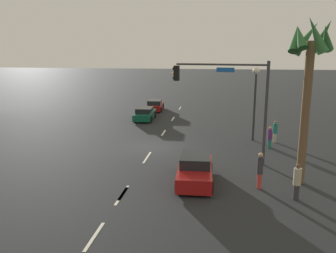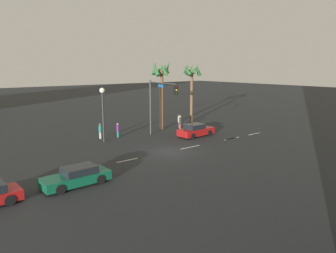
{
  "view_description": "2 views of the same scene",
  "coord_description": "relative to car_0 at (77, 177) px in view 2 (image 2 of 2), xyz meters",
  "views": [
    {
      "loc": [
        24.82,
        4.57,
        7.07
      ],
      "look_at": [
        1.4,
        1.24,
        1.9
      ],
      "focal_mm": 37.62,
      "sensor_mm": 36.0,
      "label": 1
    },
    {
      "loc": [
        -17.9,
        -22.59,
        7.91
      ],
      "look_at": [
        0.78,
        1.25,
        2.14
      ],
      "focal_mm": 33.59,
      "sensor_mm": 36.0,
      "label": 2
    }
  ],
  "objects": [
    {
      "name": "car_2",
      "position": [
        16.88,
        6.3,
        0.07
      ],
      "size": [
        4.49,
        2.05,
        1.44
      ],
      "color": "maroon",
      "rests_on": "ground_plane"
    },
    {
      "name": "streetlamp",
      "position": [
        7.2,
        10.28,
        3.48
      ],
      "size": [
        0.56,
        0.56,
        5.77
      ],
      "color": "#2D2D33",
      "rests_on": "ground_plane"
    },
    {
      "name": "lane_stripe_5",
      "position": [
        19.34,
        2.83,
        -0.59
      ],
      "size": [
        2.22,
        0.14,
        0.01
      ],
      "primitive_type": "cube",
      "color": "silver",
      "rests_on": "ground_plane"
    },
    {
      "name": "lane_stripe_4",
      "position": [
        18.95,
        2.83,
        -0.59
      ],
      "size": [
        1.9,
        0.14,
        0.01
      ],
      "primitive_type": "cube",
      "color": "silver",
      "rests_on": "ground_plane"
    },
    {
      "name": "pedestrian_1",
      "position": [
        18.57,
        11.28,
        0.35
      ],
      "size": [
        0.41,
        0.41,
        1.81
      ],
      "color": "#333338",
      "rests_on": "ground_plane"
    },
    {
      "name": "lane_stripe_2",
      "position": [
        5.64,
        2.83,
        -0.59
      ],
      "size": [
        2.08,
        0.14,
        0.01
      ],
      "primitive_type": "cube",
      "color": "silver",
      "rests_on": "ground_plane"
    },
    {
      "name": "lane_stripe_6",
      "position": [
        23.24,
        2.83,
        -0.59
      ],
      "size": [
        2.19,
        0.14,
        0.01
      ],
      "primitive_type": "cube",
      "color": "silver",
      "rests_on": "ground_plane"
    },
    {
      "name": "lane_stripe_3",
      "position": [
        12.93,
        2.83,
        -0.59
      ],
      "size": [
        2.51,
        0.14,
        0.01
      ],
      "primitive_type": "cube",
      "color": "silver",
      "rests_on": "ground_plane"
    },
    {
      "name": "car_0",
      "position": [
        0.0,
        0.0,
        0.0
      ],
      "size": [
        4.58,
        2.0,
        1.28
      ],
      "color": "#0F5138",
      "rests_on": "ground_plane"
    },
    {
      "name": "lane_stripe_1",
      "position": [
        -0.74,
        2.83,
        -0.59
      ],
      "size": [
        2.07,
        0.14,
        0.01
      ],
      "primitive_type": "cube",
      "color": "silver",
      "rests_on": "ground_plane"
    },
    {
      "name": "pedestrian_0",
      "position": [
        17.38,
        9.68,
        0.45
      ],
      "size": [
        0.44,
        0.44,
        1.94
      ],
      "color": "#BF3833",
      "rests_on": "ground_plane"
    },
    {
      "name": "pedestrian_2",
      "position": [
        7.59,
        11.91,
        0.3
      ],
      "size": [
        0.48,
        0.48,
        1.7
      ],
      "color": "#B2A58C",
      "rests_on": "ground_plane"
    },
    {
      "name": "pedestrian_3",
      "position": [
        9.45,
        11.26,
        0.27
      ],
      "size": [
        0.45,
        0.45,
        1.64
      ],
      "color": "#1E7266",
      "rests_on": "ground_plane"
    },
    {
      "name": "palm_tree_1",
      "position": [
        22.83,
        13.66,
        5.86
      ],
      "size": [
        2.47,
        2.8,
        8.47
      ],
      "color": "brown",
      "rests_on": "ground_plane"
    },
    {
      "name": "ground_plane",
      "position": [
        10.28,
        2.83,
        -0.6
      ],
      "size": [
        220.0,
        220.0,
        0.0
      ],
      "primitive_type": "plane",
      "color": "#232628"
    },
    {
      "name": "palm_tree_0",
      "position": [
        16.16,
        11.96,
        5.8
      ],
      "size": [
        2.47,
        2.49,
        8.7
      ],
      "color": "brown",
      "rests_on": "ground_plane"
    },
    {
      "name": "traffic_signal",
      "position": [
        13.07,
        8.35,
        3.81
      ],
      "size": [
        1.06,
        5.96,
        6.44
      ],
      "color": "#38383D",
      "rests_on": "ground_plane"
    }
  ]
}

